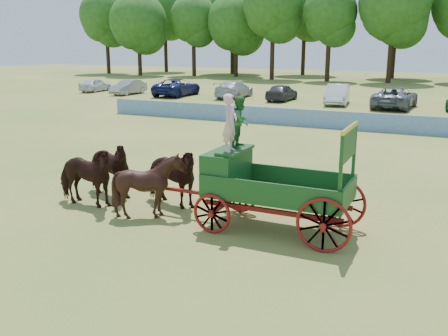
# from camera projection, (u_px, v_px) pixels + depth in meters

# --- Properties ---
(ground) EXTENTS (160.00, 160.00, 0.00)m
(ground) POSITION_uv_depth(u_px,v_px,m) (135.00, 220.00, 14.38)
(ground) COLOR #A28C49
(ground) RESTS_ON ground
(horse_lead_left) EXTENTS (2.28, 1.08, 1.90)m
(horse_lead_left) POSITION_uv_depth(u_px,v_px,m) (84.00, 177.00, 15.38)
(horse_lead_left) COLOR black
(horse_lead_left) RESTS_ON ground
(horse_lead_right) EXTENTS (2.42, 1.48, 1.90)m
(horse_lead_right) POSITION_uv_depth(u_px,v_px,m) (107.00, 169.00, 16.35)
(horse_lead_right) COLOR black
(horse_lead_right) RESTS_ON ground
(horse_wheel_left) EXTENTS (2.01, 1.86, 1.91)m
(horse_wheel_left) POSITION_uv_depth(u_px,v_px,m) (150.00, 186.00, 14.40)
(horse_wheel_left) COLOR black
(horse_wheel_left) RESTS_ON ground
(horse_wheel_right) EXTENTS (2.40, 1.41, 1.90)m
(horse_wheel_right) POSITION_uv_depth(u_px,v_px,m) (170.00, 177.00, 15.37)
(horse_wheel_right) COLOR black
(horse_wheel_right) RESTS_ON ground
(farm_dray) EXTENTS (6.00, 2.00, 3.67)m
(farm_dray) POSITION_uv_depth(u_px,v_px,m) (253.00, 172.00, 13.52)
(farm_dray) COLOR maroon
(farm_dray) RESTS_ON ground
(sponsor_banner) EXTENTS (26.00, 0.08, 1.05)m
(sponsor_banner) POSITION_uv_depth(u_px,v_px,m) (291.00, 117.00, 30.48)
(sponsor_banner) COLOR #1E54A2
(sponsor_banner) RESTS_ON ground
(parked_cars) EXTENTS (41.73, 7.31, 1.65)m
(parked_cars) POSITION_uv_depth(u_px,v_px,m) (286.00, 92.00, 42.89)
(parked_cars) COLOR silver
(parked_cars) RESTS_ON ground
(treeline) EXTENTS (92.21, 23.66, 15.44)m
(treeline) POSITION_uv_depth(u_px,v_px,m) (367.00, 8.00, 66.01)
(treeline) COLOR #382314
(treeline) RESTS_ON ground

